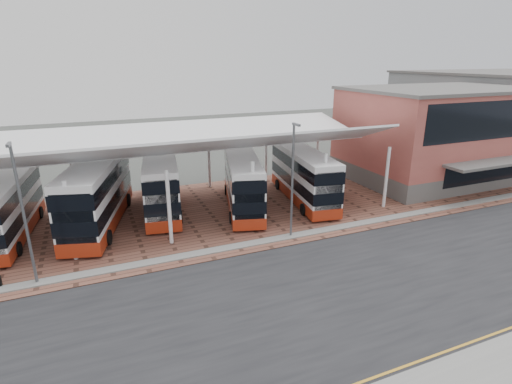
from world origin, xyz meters
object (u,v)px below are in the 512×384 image
bus_4 (243,183)px  bus_5 (303,176)px  bus_2 (98,194)px  terminal (438,133)px  bus_1 (7,209)px  bus_3 (161,183)px

bus_4 → bus_5: bearing=11.9°
bus_2 → bus_4: (11.19, -0.81, -0.24)m
terminal → bus_2: (-33.25, -0.14, -2.19)m
terminal → bus_4: terminal is taller
bus_4 → bus_5: (5.54, -0.36, 0.03)m
bus_1 → bus_4: bus_4 is taller
bus_3 → bus_4: 6.67m
terminal → bus_2: size_ratio=1.52×
bus_4 → bus_5: 5.55m
terminal → bus_1: 39.21m
bus_3 → bus_4: size_ratio=1.04×
bus_3 → bus_5: size_ratio=1.02×
bus_2 → bus_3: 5.13m
bus_1 → bus_5: size_ratio=0.95×
terminal → bus_3: bearing=177.3°
bus_1 → bus_2: (5.88, -0.01, 0.31)m
terminal → bus_3: size_ratio=1.63×
bus_5 → terminal: bearing=13.1°
bus_2 → bus_3: bearing=31.9°
bus_2 → terminal: bearing=15.7°
bus_3 → bus_2: bearing=-154.1°
bus_1 → bus_5: bearing=3.6°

